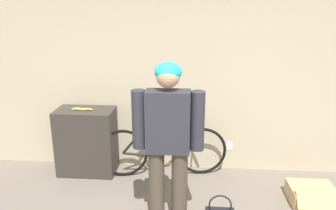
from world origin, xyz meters
TOP-DOWN VIEW (x-y plane):
  - wall_back at (0.00, 2.44)m, footprint 8.00×0.07m
  - side_shelf at (-1.43, 2.16)m, footprint 0.78×0.45m
  - person at (-0.22, 1.12)m, footprint 0.72×0.25m
  - bicycle at (-0.38, 2.15)m, footprint 1.74×0.46m
  - banana at (-1.45, 2.14)m, footprint 0.31×0.08m
  - cardboard_box at (1.46, 1.63)m, footprint 0.52×0.52m

SIDE VIEW (x-z plane):
  - cardboard_box at x=1.46m, z-range -0.04..0.23m
  - bicycle at x=-0.38m, z-range -0.01..0.74m
  - side_shelf at x=-1.43m, z-range 0.00..0.91m
  - banana at x=-1.45m, z-range 0.91..0.95m
  - person at x=-0.22m, z-range 0.14..1.88m
  - wall_back at x=0.00m, z-range 0.00..2.60m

